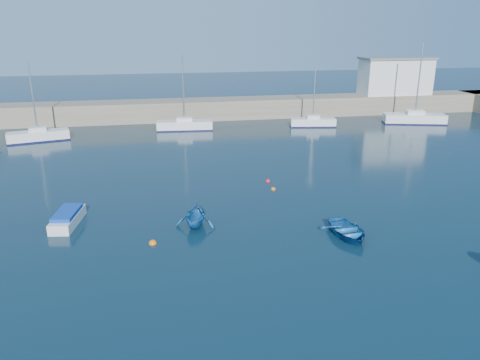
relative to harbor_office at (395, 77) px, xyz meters
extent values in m
plane|color=#0B2533|center=(-30.00, -46.00, -5.10)|extent=(220.00, 220.00, 0.00)
cube|color=#796E5C|center=(-30.00, 0.00, -3.80)|extent=(96.00, 4.50, 2.60)
cube|color=silver|center=(0.00, 0.00, 0.00)|extent=(10.00, 4.00, 5.00)
cube|color=silver|center=(-47.71, -9.61, -4.53)|extent=(6.71, 3.35, 1.14)
cylinder|color=#B7BABC|center=(-47.71, -9.61, -0.24)|extent=(0.17, 0.17, 7.43)
cube|color=silver|center=(-31.25, -6.86, -4.53)|extent=(6.87, 2.39, 1.14)
cylinder|color=#B7BABC|center=(-31.25, -6.86, -0.09)|extent=(0.17, 0.17, 7.76)
cube|color=silver|center=(-15.06, -7.83, -4.57)|extent=(5.86, 2.47, 1.05)
cylinder|color=#B7BABC|center=(-15.06, -7.83, -0.78)|extent=(0.16, 0.16, 6.53)
cube|color=silver|center=(-1.32, -8.44, -4.48)|extent=(8.11, 4.13, 1.24)
cylinder|color=#B7BABC|center=(-1.32, -8.44, 0.63)|extent=(0.18, 0.18, 8.98)
cube|color=silver|center=(-40.92, -34.11, -4.76)|extent=(1.91, 3.94, 0.67)
cube|color=#0E399A|center=(-40.92, -34.11, -4.30)|extent=(1.69, 2.99, 0.25)
imported|color=#16589C|center=(-23.75, -39.26, -4.72)|extent=(2.93, 3.90, 0.77)
imported|color=#16589C|center=(-32.73, -35.99, -4.32)|extent=(3.36, 3.62, 1.56)
sphere|color=orange|center=(-35.52, -38.06, -5.10)|extent=(0.48, 0.48, 0.48)
sphere|color=red|center=(-25.99, -28.12, -5.10)|extent=(0.41, 0.41, 0.41)
sphere|color=orange|center=(-26.04, -30.10, -5.10)|extent=(0.38, 0.38, 0.38)
camera|label=1|loc=(-35.10, -63.76, 7.32)|focal=35.00mm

